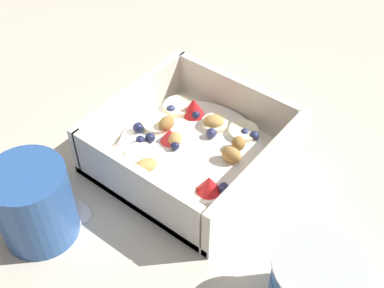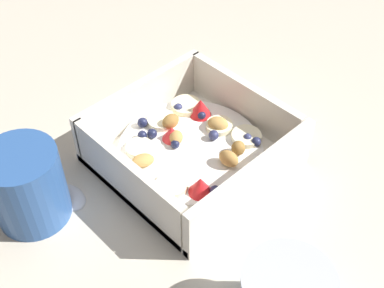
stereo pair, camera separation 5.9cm
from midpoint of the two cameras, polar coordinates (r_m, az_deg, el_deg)
The scene contains 4 objects.
ground_plane at distance 0.61m, azimuth 2.22°, elevation -2.26°, with size 2.40×2.40×0.00m, color beige.
fruit_bowl at distance 0.60m, azimuth 2.83°, elevation -0.66°, with size 0.20×0.20×0.07m.
spoon at distance 0.60m, azimuth -12.58°, elevation -4.45°, with size 0.03×0.17×0.01m.
coffee_mug at distance 0.55m, azimuth -15.33°, elevation -4.60°, with size 0.08×0.11×0.09m.
Camera 2 is at (0.29, 0.31, 0.45)m, focal length 47.35 mm.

